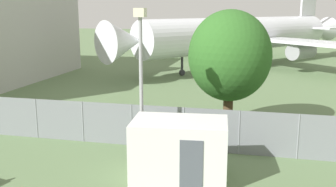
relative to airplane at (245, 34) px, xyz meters
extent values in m
cylinder|color=gray|center=(-9.20, -28.58, -2.65)|extent=(0.07, 0.07, 2.05)
cylinder|color=gray|center=(-6.65, -28.58, -2.65)|extent=(0.07, 0.07, 2.05)
cylinder|color=gray|center=(-4.11, -28.58, -2.65)|extent=(0.07, 0.07, 2.05)
cylinder|color=gray|center=(-1.56, -28.58, -2.65)|extent=(0.07, 0.07, 2.05)
cylinder|color=gray|center=(0.98, -28.58, -2.65)|extent=(0.07, 0.07, 2.05)
cylinder|color=gray|center=(3.53, -28.58, -2.65)|extent=(0.07, 0.07, 2.05)
cube|color=slate|center=(-4.11, -28.58, -2.65)|extent=(56.00, 0.01, 2.05)
cylinder|color=silver|center=(-0.25, -0.34, 0.05)|extent=(19.96, 25.16, 3.73)
cone|color=silver|center=(-9.84, -13.31, 0.05)|extent=(5.22, 5.22, 3.73)
cone|color=silver|center=(9.62, 13.01, 0.05)|extent=(5.48, 5.75, 3.36)
cube|color=silver|center=(7.26, -4.12, -0.51)|extent=(11.96, 11.84, 0.30)
cylinder|color=#939399|center=(5.91, -2.70, -1.50)|extent=(3.35, 3.70, 1.68)
cube|color=silver|center=(-6.06, 5.73, -0.51)|extent=(13.19, 9.63, 0.30)
cylinder|color=#939399|center=(-4.32, 4.86, -1.50)|extent=(3.35, 3.70, 1.68)
cube|color=silver|center=(7.56, 10.23, 0.42)|extent=(8.38, 7.29, 0.20)
cylinder|color=#2D2D33|center=(-5.76, -7.79, -2.75)|extent=(0.24, 0.24, 1.85)
cylinder|color=#2D2D33|center=(-5.76, -7.79, -3.40)|extent=(0.57, 0.63, 0.56)
cylinder|color=#2D2D33|center=(2.40, -0.52, -2.75)|extent=(0.24, 0.24, 1.85)
cylinder|color=#2D2D33|center=(2.40, -0.52, -3.40)|extent=(0.57, 0.63, 0.56)
cylinder|color=#2D2D33|center=(-1.20, 2.14, -2.75)|extent=(0.24, 0.24, 1.85)
cylinder|color=#2D2D33|center=(-1.20, 2.14, -3.40)|extent=(0.57, 0.63, 0.56)
cube|color=silver|center=(-1.12, -31.74, -2.51)|extent=(3.81, 2.58, 2.33)
cube|color=#4C515B|center=(-0.47, -32.81, -2.68)|extent=(0.84, 0.11, 1.90)
cylinder|color=#4C3823|center=(0.19, -25.08, -2.56)|extent=(0.52, 0.52, 2.23)
ellipsoid|color=#2D6023|center=(0.19, -25.08, 0.41)|extent=(4.36, 4.36, 4.79)
cylinder|color=#99999E|center=(-3.10, -30.20, -0.60)|extent=(0.16, 0.16, 6.15)
cube|color=beige|center=(-3.10, -30.20, 2.66)|extent=(0.44, 0.44, 0.36)
camera|label=1|loc=(1.73, -45.80, 2.79)|focal=42.00mm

